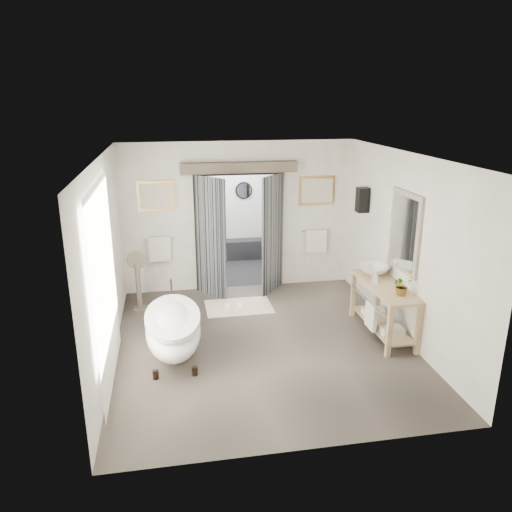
% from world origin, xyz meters
% --- Properties ---
extents(ground_plane, '(5.00, 5.00, 0.00)m').
position_xyz_m(ground_plane, '(0.00, 0.00, 0.00)').
color(ground_plane, '#64584E').
extents(room_shell, '(4.52, 5.02, 2.91)m').
position_xyz_m(room_shell, '(-0.04, -0.13, 1.86)').
color(room_shell, silver).
rests_on(room_shell, ground_plane).
extents(shower_room, '(2.22, 2.01, 2.51)m').
position_xyz_m(shower_room, '(0.00, 3.99, 0.91)').
color(shower_room, black).
rests_on(shower_room, ground_plane).
extents(back_wall_dressing, '(3.82, 0.72, 2.52)m').
position_xyz_m(back_wall_dressing, '(0.00, 2.32, 1.56)').
color(back_wall_dressing, black).
rests_on(back_wall_dressing, ground_plane).
extents(clawfoot_tub, '(0.81, 1.81, 0.88)m').
position_xyz_m(clawfoot_tub, '(-1.37, -0.11, 0.43)').
color(clawfoot_tub, black).
rests_on(clawfoot_tub, ground_plane).
extents(vanity, '(0.57, 1.60, 0.85)m').
position_xyz_m(vanity, '(1.95, -0.00, 0.51)').
color(vanity, tan).
rests_on(vanity, ground_plane).
extents(pedestal_mirror, '(0.34, 0.22, 1.15)m').
position_xyz_m(pedestal_mirror, '(-1.94, 1.57, 0.49)').
color(pedestal_mirror, brown).
rests_on(pedestal_mirror, ground_plane).
extents(rug, '(1.20, 0.81, 0.01)m').
position_xyz_m(rug, '(-0.17, 1.47, 0.01)').
color(rug, beige).
rests_on(rug, ground_plane).
extents(slippers, '(0.37, 0.26, 0.05)m').
position_xyz_m(slippers, '(-0.27, 1.42, 0.04)').
color(slippers, white).
rests_on(slippers, rug).
extents(basin, '(0.63, 0.63, 0.18)m').
position_xyz_m(basin, '(1.95, 0.43, 0.94)').
color(basin, white).
rests_on(basin, vanity).
extents(plant, '(0.28, 0.24, 0.31)m').
position_xyz_m(plant, '(2.03, -0.44, 1.00)').
color(plant, gray).
rests_on(plant, vanity).
extents(soap_bottle_a, '(0.11, 0.11, 0.19)m').
position_xyz_m(soap_bottle_a, '(1.83, 0.10, 0.94)').
color(soap_bottle_a, gray).
rests_on(soap_bottle_a, vanity).
extents(soap_bottle_b, '(0.15, 0.15, 0.17)m').
position_xyz_m(soap_bottle_b, '(1.95, 0.57, 0.94)').
color(soap_bottle_b, gray).
rests_on(soap_bottle_b, vanity).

